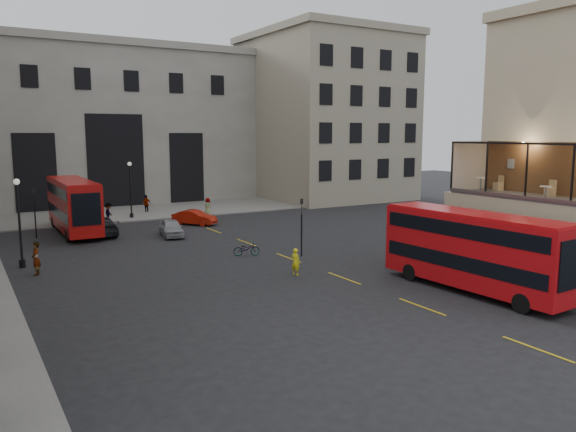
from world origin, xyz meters
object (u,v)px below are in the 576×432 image
cyclist (296,262)px  traffic_light_near (302,220)px  car_a (171,228)px  car_c (100,226)px  cafe_table_mid (546,191)px  bicycle (247,249)px  bus_far (73,203)px  car_b (195,217)px  pedestrian_c (146,204)px  cafe_chair_d (498,186)px  traffic_light_far (34,207)px  pedestrian_d (208,206)px  cafe_chair_b (550,191)px  bus_near (473,248)px  cafe_chair_c (550,192)px  cafe_table_far (481,182)px  street_lamp_b (131,193)px  pedestrian_b (109,213)px  street_lamp_a (20,228)px  pedestrian_e (36,259)px

cyclist → traffic_light_near: bearing=-58.3°
car_a → car_c: 5.68m
car_a → cafe_table_mid: 27.01m
bicycle → cafe_table_mid: 18.23m
bus_far → car_b: bearing=-6.7°
pedestrian_c → cafe_chair_d: (11.32, -33.18, 3.95)m
traffic_light_far → car_b: 12.90m
pedestrian_d → cafe_chair_b: cafe_chair_b is taller
cyclist → bus_near: bearing=-163.5°
traffic_light_near → pedestrian_c: bearing=96.1°
cafe_chair_c → bus_far: bearing=124.1°
cafe_table_far → street_lamp_b: bearing=111.7°
street_lamp_b → car_b: (3.77, -6.38, -1.75)m
car_c → car_a: bearing=145.9°
pedestrian_b → pedestrian_c: size_ratio=1.00×
car_b → cafe_table_mid: 29.81m
street_lamp_b → bicycle: size_ratio=3.14×
traffic_light_far → cafe_chair_d: 33.26m
car_b → pedestrian_b: size_ratio=2.12×
car_b → car_a: bearing=-168.8°
car_c → cafe_table_mid: (16.03, -27.30, 4.35)m
pedestrian_d → cafe_table_mid: bearing=168.1°
bus_near → car_a: bearing=109.2°
traffic_light_far → cafe_chair_d: bearing=-46.9°
pedestrian_b → cafe_chair_b: size_ratio=2.09×
pedestrian_d → cafe_table_mid: (4.27, -33.58, 4.25)m
cafe_chair_d → traffic_light_far: bearing=133.1°
car_b → pedestrian_d: size_ratio=2.35×
street_lamp_a → cyclist: bearing=-37.3°
cyclist → cafe_chair_b: cafe_chair_b is taller
car_a → cafe_chair_d: 24.11m
car_c → cafe_table_mid: size_ratio=6.97×
car_c → pedestrian_e: bearing=61.4°
traffic_light_near → car_a: traffic_light_near is taller
pedestrian_d → pedestrian_e: size_ratio=0.88×
bus_near → cafe_table_far: cafe_table_far is taller
cafe_table_far → pedestrian_b: bearing=117.2°
traffic_light_near → cafe_table_mid: 14.61m
street_lamp_b → cyclist: street_lamp_b is taller
car_a → cyclist: 15.38m
bus_far → bicycle: (8.07, -14.71, -1.98)m
cafe_chair_b → cafe_chair_d: cafe_chair_b is taller
bicycle → pedestrian_c: pedestrian_c is taller
traffic_light_far → bus_near: 32.26m
pedestrian_d → cafe_chair_d: bearing=173.4°
traffic_light_near → cafe_chair_c: (8.32, -11.83, 2.44)m
bus_far → cafe_chair_c: (19.37, -28.60, 2.44)m
traffic_light_near → pedestrian_b: 21.53m
street_lamp_a → pedestrian_e: 2.84m
bus_near → cafe_chair_d: size_ratio=11.56×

